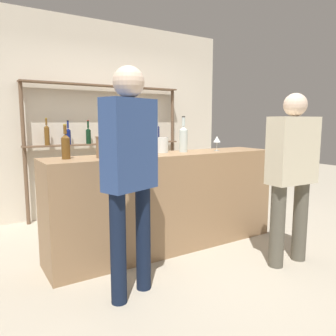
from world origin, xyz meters
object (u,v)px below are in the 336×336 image
at_px(counter_bottle_1, 183,138).
at_px(server_behind_counter, 139,154).
at_px(customer_right, 292,168).
at_px(counter_bottle_2, 66,146).
at_px(counter_bottle_0, 120,143).
at_px(customer_left, 130,164).
at_px(wine_glass, 217,140).
at_px(ice_bucket, 106,147).
at_px(cork_jar, 162,145).

distance_m(counter_bottle_1, server_behind_counter, 0.81).
height_order(counter_bottle_1, customer_right, customer_right).
bearing_deg(server_behind_counter, counter_bottle_2, -62.55).
xyz_separation_m(counter_bottle_0, customer_right, (1.29, -1.01, -0.22)).
height_order(counter_bottle_1, counter_bottle_2, counter_bottle_1).
height_order(counter_bottle_2, server_behind_counter, server_behind_counter).
relative_size(counter_bottle_1, customer_left, 0.22).
distance_m(counter_bottle_0, customer_right, 1.65).
relative_size(customer_right, server_behind_counter, 0.99).
height_order(server_behind_counter, customer_left, customer_left).
bearing_deg(counter_bottle_0, customer_right, -38.03).
bearing_deg(counter_bottle_0, wine_glass, -4.98).
bearing_deg(ice_bucket, counter_bottle_2, 166.52).
distance_m(counter_bottle_1, counter_bottle_2, 1.26).
bearing_deg(counter_bottle_2, counter_bottle_1, 0.04).
distance_m(wine_glass, ice_bucket, 1.33).
height_order(counter_bottle_0, wine_glass, counter_bottle_0).
distance_m(counter_bottle_1, wine_glass, 0.42).
bearing_deg(server_behind_counter, customer_right, 14.54).
relative_size(ice_bucket, cork_jar, 1.20).
relative_size(counter_bottle_2, customer_left, 0.18).
bearing_deg(counter_bottle_2, cork_jar, 4.03).
height_order(wine_glass, customer_left, customer_left).
xyz_separation_m(server_behind_counter, customer_left, (-0.84, -1.49, 0.09)).
height_order(counter_bottle_0, counter_bottle_1, counter_bottle_1).
xyz_separation_m(wine_glass, customer_right, (0.14, -0.91, -0.22)).
bearing_deg(cork_jar, ice_bucket, -167.44).
bearing_deg(customer_right, customer_left, 83.27).
bearing_deg(wine_glass, counter_bottle_0, 175.02).
height_order(cork_jar, customer_left, customer_left).
relative_size(counter_bottle_0, customer_left, 0.19).
relative_size(counter_bottle_0, cork_jar, 2.05).
xyz_separation_m(counter_bottle_1, wine_glass, (0.41, -0.08, -0.02)).
relative_size(counter_bottle_1, server_behind_counter, 0.24).
bearing_deg(counter_bottle_1, counter_bottle_0, 178.35).
relative_size(cork_jar, server_behind_counter, 0.10).
height_order(counter_bottle_2, customer_right, customer_right).
relative_size(counter_bottle_1, customer_right, 0.24).
bearing_deg(counter_bottle_1, wine_glass, -10.89).
distance_m(wine_glass, server_behind_counter, 1.03).
height_order(wine_glass, server_behind_counter, server_behind_counter).
xyz_separation_m(counter_bottle_1, customer_left, (-0.99, -0.73, -0.13)).
bearing_deg(server_behind_counter, cork_jar, -13.82).
xyz_separation_m(ice_bucket, server_behind_counter, (0.78, 0.85, -0.17)).
bearing_deg(counter_bottle_2, counter_bottle_0, 2.42).
xyz_separation_m(cork_jar, server_behind_counter, (0.08, 0.70, -0.15)).
distance_m(ice_bucket, server_behind_counter, 1.16).
distance_m(counter_bottle_0, counter_bottle_2, 0.53).
relative_size(wine_glass, ice_bucket, 0.85).
bearing_deg(cork_jar, server_behind_counter, 83.24).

